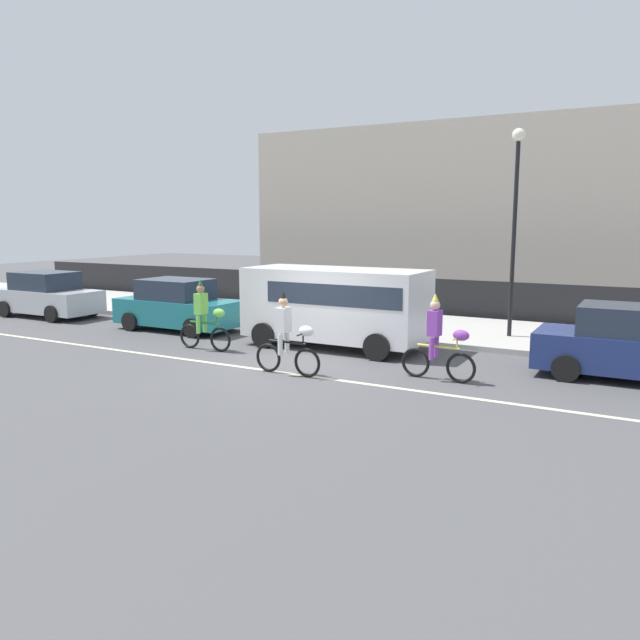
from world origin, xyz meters
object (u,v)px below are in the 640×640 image
(parked_car_silver, at_px, (47,295))
(street_lamp_post, at_px, (515,202))
(parked_van_white, at_px, (338,302))
(parked_car_teal, at_px, (178,306))
(pedestrian_onlooker, at_px, (359,296))
(parked_car_navy, at_px, (633,345))
(parade_cyclist_lime, at_px, (205,319))
(parade_cyclist_purple, at_px, (439,343))
(parade_cyclist_zebra, at_px, (288,338))

(parked_car_silver, xyz_separation_m, street_lamp_post, (15.85, 3.31, 3.21))
(parked_van_white, relative_size, parked_car_silver, 1.22)
(parked_car_teal, height_order, pedestrian_onlooker, pedestrian_onlooker)
(parked_car_navy, height_order, pedestrian_onlooker, pedestrian_onlooker)
(parade_cyclist_lime, relative_size, parade_cyclist_purple, 1.00)
(parade_cyclist_zebra, xyz_separation_m, pedestrian_onlooker, (-1.45, 6.87, 0.17))
(parade_cyclist_lime, height_order, parade_cyclist_zebra, same)
(parked_car_teal, xyz_separation_m, street_lamp_post, (9.72, 3.22, 3.21))
(parade_cyclist_purple, height_order, parked_car_teal, parade_cyclist_purple)
(parked_van_white, bearing_deg, parade_cyclist_purple, -30.74)
(parade_cyclist_purple, bearing_deg, parked_car_teal, 166.92)
(parade_cyclist_zebra, distance_m, parked_car_navy, 7.60)
(parade_cyclist_zebra, height_order, parked_car_teal, parade_cyclist_zebra)
(parked_car_navy, bearing_deg, parade_cyclist_lime, -169.17)
(parade_cyclist_purple, xyz_separation_m, parked_van_white, (-3.58, 2.13, 0.44))
(parade_cyclist_lime, relative_size, parked_van_white, 0.38)
(parked_car_navy, distance_m, parked_car_silver, 19.19)
(parked_van_white, xyz_separation_m, pedestrian_onlooker, (-1.03, 3.57, -0.27))
(parked_car_navy, bearing_deg, street_lamp_post, 135.20)
(parked_car_navy, bearing_deg, parade_cyclist_zebra, -154.82)
(parade_cyclist_lime, xyz_separation_m, parked_car_navy, (10.29, 1.97, -0.06))
(parade_cyclist_lime, height_order, parked_car_teal, parade_cyclist_lime)
(parade_cyclist_zebra, height_order, parked_car_navy, parade_cyclist_zebra)
(parade_cyclist_zebra, xyz_separation_m, parked_van_white, (-0.42, 3.30, 0.44))
(parade_cyclist_zebra, distance_m, parked_van_white, 3.35)
(parade_cyclist_purple, relative_size, parked_car_silver, 0.47)
(street_lamp_post, bearing_deg, parked_car_teal, -161.68)
(parade_cyclist_purple, xyz_separation_m, parked_car_teal, (-9.34, 2.17, -0.06))
(parade_cyclist_zebra, distance_m, street_lamp_post, 8.08)
(parade_cyclist_lime, bearing_deg, pedestrian_onlooker, 70.70)
(parked_van_white, bearing_deg, parked_car_teal, 179.59)
(parade_cyclist_lime, distance_m, parked_car_navy, 10.48)
(parked_car_navy, xyz_separation_m, parked_car_silver, (-19.19, 0.00, 0.00))
(parked_van_white, height_order, pedestrian_onlooker, parked_van_white)
(parade_cyclist_lime, bearing_deg, parade_cyclist_zebra, -20.34)
(parade_cyclist_lime, height_order, parked_van_white, parked_van_white)
(parked_car_teal, distance_m, street_lamp_post, 10.72)
(parked_car_navy, bearing_deg, parked_van_white, 179.51)
(parade_cyclist_zebra, bearing_deg, parked_car_navy, 25.18)
(parade_cyclist_purple, height_order, street_lamp_post, street_lamp_post)
(parade_cyclist_purple, height_order, parked_car_navy, parade_cyclist_purple)
(street_lamp_post, xyz_separation_m, pedestrian_onlooker, (-4.99, 0.32, -2.97))
(parade_cyclist_lime, bearing_deg, parked_car_navy, 10.83)
(parked_van_white, distance_m, pedestrian_onlooker, 3.73)
(parade_cyclist_zebra, bearing_deg, parade_cyclist_purple, 20.30)
(parade_cyclist_purple, relative_size, parked_car_navy, 0.47)
(parade_cyclist_lime, xyz_separation_m, parade_cyclist_zebra, (3.41, -1.26, 0.00))
(parade_cyclist_zebra, xyz_separation_m, street_lamp_post, (3.54, 6.55, 3.15))
(parked_car_navy, height_order, parked_car_silver, same)
(parade_cyclist_purple, xyz_separation_m, parked_car_silver, (-15.47, 2.07, -0.06))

